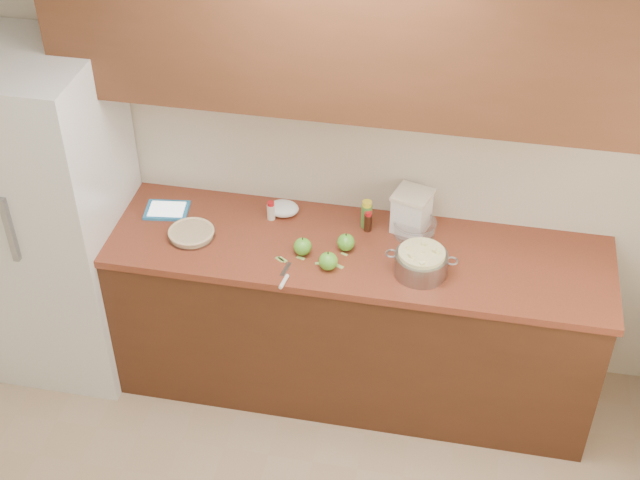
% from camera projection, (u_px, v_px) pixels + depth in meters
% --- Properties ---
extents(room_shell, '(3.60, 3.60, 3.60)m').
position_uv_depth(room_shell, '(255.00, 432.00, 2.89)').
color(room_shell, tan).
rests_on(room_shell, ground).
extents(counter_run, '(2.64, 0.68, 0.92)m').
position_uv_depth(counter_run, '(334.00, 315.00, 4.55)').
color(counter_run, '#482414').
rests_on(counter_run, ground).
extents(upper_cabinets, '(2.60, 0.34, 0.70)m').
position_uv_depth(upper_cabinets, '(344.00, 32.00, 3.74)').
color(upper_cabinets, '#5A2F1B').
rests_on(upper_cabinets, room_shell).
extents(fridge, '(0.70, 0.70, 1.80)m').
position_uv_depth(fridge, '(52.00, 218.00, 4.46)').
color(fridge, silver).
rests_on(fridge, ground).
extents(pie, '(0.23, 0.23, 0.04)m').
position_uv_depth(pie, '(191.00, 233.00, 4.30)').
color(pie, silver).
rests_on(pie, counter_run).
extents(colander, '(0.33, 0.25, 0.12)m').
position_uv_depth(colander, '(421.00, 263.00, 4.07)').
color(colander, gray).
rests_on(colander, counter_run).
extents(flour_canister, '(0.21, 0.21, 0.21)m').
position_uv_depth(flour_canister, '(412.00, 211.00, 4.30)').
color(flour_canister, white).
rests_on(flour_canister, counter_run).
extents(tablet, '(0.23, 0.19, 0.02)m').
position_uv_depth(tablet, '(167.00, 210.00, 4.47)').
color(tablet, '#2881C0').
rests_on(tablet, counter_run).
extents(paring_knife, '(0.05, 0.19, 0.02)m').
position_uv_depth(paring_knife, '(284.00, 280.00, 4.05)').
color(paring_knife, gray).
rests_on(paring_knife, counter_run).
extents(lemon_bottle, '(0.05, 0.05, 0.15)m').
position_uv_depth(lemon_bottle, '(367.00, 214.00, 4.34)').
color(lemon_bottle, '#4C8C38').
rests_on(lemon_bottle, counter_run).
extents(cinnamon_shaker, '(0.04, 0.04, 0.10)m').
position_uv_depth(cinnamon_shaker, '(271.00, 211.00, 4.40)').
color(cinnamon_shaker, beige).
rests_on(cinnamon_shaker, counter_run).
extents(vanilla_bottle, '(0.04, 0.04, 0.11)m').
position_uv_depth(vanilla_bottle, '(368.00, 221.00, 4.32)').
color(vanilla_bottle, black).
rests_on(vanilla_bottle, counter_run).
extents(mixing_bowl, '(0.21, 0.21, 0.08)m').
position_uv_depth(mixing_bowl, '(415.00, 227.00, 4.30)').
color(mixing_bowl, silver).
rests_on(mixing_bowl, counter_run).
extents(paper_towel, '(0.17, 0.14, 0.07)m').
position_uv_depth(paper_towel, '(283.00, 208.00, 4.44)').
color(paper_towel, white).
rests_on(paper_towel, counter_run).
extents(apple_left, '(0.09, 0.09, 0.10)m').
position_uv_depth(apple_left, '(303.00, 247.00, 4.18)').
color(apple_left, '#56B02D').
rests_on(apple_left, counter_run).
extents(apple_center, '(0.08, 0.08, 0.10)m').
position_uv_depth(apple_center, '(346.00, 242.00, 4.21)').
color(apple_center, '#56B02D').
rests_on(apple_center, counter_run).
extents(apple_front, '(0.09, 0.09, 0.10)m').
position_uv_depth(apple_front, '(328.00, 261.00, 4.10)').
color(apple_front, '#56B02D').
rests_on(apple_front, counter_run).
extents(peel_a, '(0.05, 0.04, 0.00)m').
position_uv_depth(peel_a, '(280.00, 259.00, 4.18)').
color(peel_a, '#99BC5B').
rests_on(peel_a, counter_run).
extents(peel_b, '(0.04, 0.03, 0.00)m').
position_uv_depth(peel_b, '(344.00, 254.00, 4.21)').
color(peel_b, '#99BC5B').
rests_on(peel_b, counter_run).
extents(peel_c, '(0.04, 0.03, 0.00)m').
position_uv_depth(peel_c, '(301.00, 258.00, 4.18)').
color(peel_c, '#99BC5B').
rests_on(peel_c, counter_run).
extents(peel_d, '(0.05, 0.04, 0.00)m').
position_uv_depth(peel_d, '(283.00, 260.00, 4.17)').
color(peel_d, '#99BC5B').
rests_on(peel_d, counter_run).
extents(peel_e, '(0.05, 0.04, 0.00)m').
position_uv_depth(peel_e, '(338.00, 266.00, 4.14)').
color(peel_e, '#99BC5B').
rests_on(peel_e, counter_run).
extents(peel_f, '(0.04, 0.03, 0.00)m').
position_uv_depth(peel_f, '(319.00, 263.00, 4.15)').
color(peel_f, '#99BC5B').
rests_on(peel_f, counter_run).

